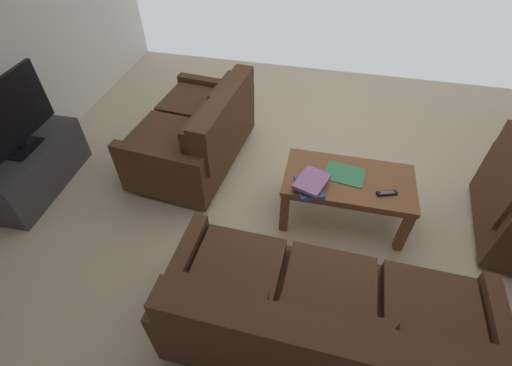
{
  "coord_description": "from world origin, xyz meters",
  "views": [
    {
      "loc": [
        0.06,
        2.37,
        2.47
      ],
      "look_at": [
        0.44,
        0.66,
        0.77
      ],
      "focal_mm": 25.23,
      "sensor_mm": 36.0,
      "label": 1
    }
  ],
  "objects_px": {
    "tv_stand": "(35,168)",
    "book_stack": "(311,184)",
    "tv_remote": "(387,193)",
    "coffee_table": "(348,185)",
    "loveseat_near": "(198,132)",
    "loose_magazine": "(344,174)",
    "flat_tv": "(6,118)",
    "sofa_main": "(323,325)"
  },
  "relations": [
    {
      "from": "loveseat_near",
      "to": "book_stack",
      "type": "relative_size",
      "value": 4.38
    },
    {
      "from": "sofa_main",
      "to": "tv_stand",
      "type": "distance_m",
      "value": 2.91
    },
    {
      "from": "tv_remote",
      "to": "loose_magazine",
      "type": "relative_size",
      "value": 0.52
    },
    {
      "from": "flat_tv",
      "to": "tv_remote",
      "type": "bearing_deg",
      "value": -177.81
    },
    {
      "from": "sofa_main",
      "to": "loveseat_near",
      "type": "xyz_separation_m",
      "value": [
        1.38,
        -1.68,
        -0.02
      ]
    },
    {
      "from": "tv_stand",
      "to": "loose_magazine",
      "type": "relative_size",
      "value": 3.41
    },
    {
      "from": "flat_tv",
      "to": "book_stack",
      "type": "xyz_separation_m",
      "value": [
        -2.53,
        -0.06,
        -0.27
      ]
    },
    {
      "from": "flat_tv",
      "to": "coffee_table",
      "type": "bearing_deg",
      "value": -175.26
    },
    {
      "from": "loveseat_near",
      "to": "tv_stand",
      "type": "height_order",
      "value": "loveseat_near"
    },
    {
      "from": "sofa_main",
      "to": "tv_remote",
      "type": "xyz_separation_m",
      "value": [
        -0.38,
        -1.09,
        0.11
      ]
    },
    {
      "from": "loveseat_near",
      "to": "tv_remote",
      "type": "distance_m",
      "value": 1.86
    },
    {
      "from": "coffee_table",
      "to": "flat_tv",
      "type": "bearing_deg",
      "value": 4.74
    },
    {
      "from": "sofa_main",
      "to": "flat_tv",
      "type": "distance_m",
      "value": 2.94
    },
    {
      "from": "tv_stand",
      "to": "tv_remote",
      "type": "relative_size",
      "value": 6.51
    },
    {
      "from": "tv_stand",
      "to": "book_stack",
      "type": "distance_m",
      "value": 2.55
    },
    {
      "from": "flat_tv",
      "to": "tv_remote",
      "type": "distance_m",
      "value": 3.13
    },
    {
      "from": "coffee_table",
      "to": "tv_stand",
      "type": "xyz_separation_m",
      "value": [
        2.83,
        0.24,
        -0.17
      ]
    },
    {
      "from": "loveseat_near",
      "to": "loose_magazine",
      "type": "distance_m",
      "value": 1.5
    },
    {
      "from": "sofa_main",
      "to": "flat_tv",
      "type": "relative_size",
      "value": 2.05
    },
    {
      "from": "loveseat_near",
      "to": "coffee_table",
      "type": "bearing_deg",
      "value": 162.19
    },
    {
      "from": "tv_stand",
      "to": "sofa_main",
      "type": "bearing_deg",
      "value": 160.51
    },
    {
      "from": "tv_remote",
      "to": "loose_magazine",
      "type": "distance_m",
      "value": 0.36
    },
    {
      "from": "loveseat_near",
      "to": "tv_stand",
      "type": "xyz_separation_m",
      "value": [
        1.36,
        0.71,
        -0.12
      ]
    },
    {
      "from": "loveseat_near",
      "to": "loose_magazine",
      "type": "relative_size",
      "value": 4.57
    },
    {
      "from": "loveseat_near",
      "to": "coffee_table",
      "type": "xyz_separation_m",
      "value": [
        -1.47,
        0.47,
        0.04
      ]
    },
    {
      "from": "loveseat_near",
      "to": "book_stack",
      "type": "bearing_deg",
      "value": 151.06
    },
    {
      "from": "tv_remote",
      "to": "loose_magazine",
      "type": "height_order",
      "value": "tv_remote"
    },
    {
      "from": "sofa_main",
      "to": "loveseat_near",
      "type": "relative_size",
      "value": 1.36
    },
    {
      "from": "loveseat_near",
      "to": "coffee_table",
      "type": "distance_m",
      "value": 1.55
    },
    {
      "from": "loose_magazine",
      "to": "book_stack",
      "type": "bearing_deg",
      "value": 138.89
    },
    {
      "from": "coffee_table",
      "to": "tv_remote",
      "type": "xyz_separation_m",
      "value": [
        -0.28,
        0.12,
        0.09
      ]
    },
    {
      "from": "tv_stand",
      "to": "coffee_table",
      "type": "bearing_deg",
      "value": -175.23
    },
    {
      "from": "flat_tv",
      "to": "tv_remote",
      "type": "height_order",
      "value": "flat_tv"
    },
    {
      "from": "sofa_main",
      "to": "tv_remote",
      "type": "bearing_deg",
      "value": -109.0
    },
    {
      "from": "coffee_table",
      "to": "book_stack",
      "type": "bearing_deg",
      "value": 30.39
    },
    {
      "from": "coffee_table",
      "to": "loose_magazine",
      "type": "relative_size",
      "value": 3.3
    },
    {
      "from": "book_stack",
      "to": "tv_remote",
      "type": "bearing_deg",
      "value": -174.14
    },
    {
      "from": "coffee_table",
      "to": "loveseat_near",
      "type": "bearing_deg",
      "value": -17.81
    },
    {
      "from": "tv_stand",
      "to": "book_stack",
      "type": "xyz_separation_m",
      "value": [
        -2.53,
        -0.06,
        0.29
      ]
    },
    {
      "from": "loveseat_near",
      "to": "tv_remote",
      "type": "height_order",
      "value": "loveseat_near"
    },
    {
      "from": "loveseat_near",
      "to": "loose_magazine",
      "type": "bearing_deg",
      "value": 163.11
    },
    {
      "from": "sofa_main",
      "to": "flat_tv",
      "type": "bearing_deg",
      "value": -19.52
    }
  ]
}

